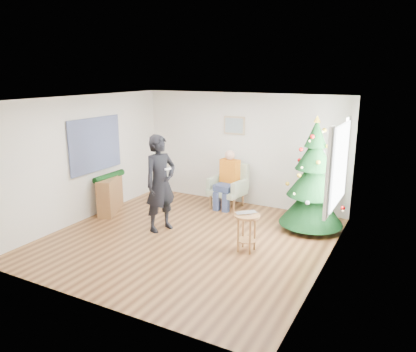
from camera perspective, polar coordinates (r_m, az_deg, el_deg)
The scene contains 19 objects.
floor at distance 7.75m, azimuth -2.77°, elevation -8.81°, with size 5.00×5.00×0.00m, color brown.
ceiling at distance 7.13m, azimuth -3.03°, elevation 10.76°, with size 5.00×5.00×0.00m, color white.
wall_back at distance 9.51m, azimuth 4.85°, elevation 3.77°, with size 5.00×5.00×0.00m, color silver.
wall_front at distance 5.43m, azimuth -16.58°, elevation -5.06°, with size 5.00×5.00×0.00m, color silver.
wall_left at distance 8.85m, azimuth -16.95°, elevation 2.37°, with size 5.00×5.00×0.00m, color silver.
wall_right at distance 6.46m, azimuth 16.55°, elevation -1.96°, with size 5.00×5.00×0.00m, color silver.
window_panel at distance 7.37m, azimuth 18.04°, elevation 1.54°, with size 0.04×1.30×1.40m, color white.
curtains at distance 7.37m, azimuth 17.81°, elevation 1.56°, with size 0.05×1.75×1.50m.
christmas_tree at distance 8.15m, azimuth 14.58°, elevation -0.47°, with size 1.26×1.26×2.27m.
stool at distance 7.15m, azimuth 5.46°, elevation -7.91°, with size 0.45×0.45×0.67m.
laptop at distance 7.03m, azimuth 5.52°, elevation -5.32°, with size 0.37×0.24×0.03m, color silver.
armchair at distance 9.40m, azimuth 2.91°, elevation -2.13°, with size 0.87×0.82×1.02m.
seated_person at distance 9.27m, azimuth 2.73°, elevation -0.38°, with size 0.48×0.66×1.33m.
standing_man at distance 7.92m, azimuth -6.71°, elevation -1.04°, with size 0.70×0.46×1.91m, color black.
game_controller at distance 7.71m, azimuth -5.65°, elevation 1.00°, with size 0.04×0.13×0.04m, color white.
console at distance 9.31m, azimuth -13.60°, elevation -2.54°, with size 0.30×1.00×0.80m, color brown.
garland at distance 9.20m, azimuth -13.75°, elevation -0.03°, with size 0.14×0.14×0.90m, color black.
tapestry at distance 8.98m, azimuth -15.55°, elevation 4.28°, with size 0.03×1.50×1.15m, color black.
framed_picture at distance 9.47m, azimuth 3.72°, elevation 7.11°, with size 0.52×0.05×0.42m.
Camera 1 is at (3.66, -6.10, 3.06)m, focal length 35.00 mm.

